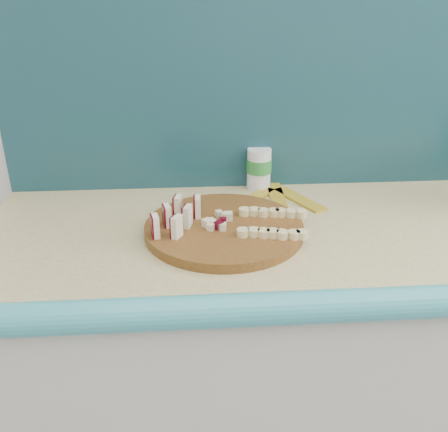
% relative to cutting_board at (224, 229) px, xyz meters
% --- Properties ---
extents(kitchen_counter, '(2.20, 0.63, 0.91)m').
position_rel_cutting_board_xyz_m(kitchen_counter, '(0.55, 0.01, -0.46)').
color(kitchen_counter, beige).
rests_on(kitchen_counter, ground).
extents(backsplash, '(2.20, 0.02, 0.50)m').
position_rel_cutting_board_xyz_m(backsplash, '(0.55, 0.29, 0.24)').
color(backsplash, teal).
rests_on(backsplash, kitchen_counter).
extents(cutting_board, '(0.41, 0.41, 0.02)m').
position_rel_cutting_board_xyz_m(cutting_board, '(0.00, 0.00, 0.00)').
color(cutting_board, '#4D2A10').
rests_on(cutting_board, kitchen_counter).
extents(apple_wedges, '(0.11, 0.14, 0.05)m').
position_rel_cutting_board_xyz_m(apple_wedges, '(-0.10, -0.00, 0.04)').
color(apple_wedges, beige).
rests_on(apple_wedges, cutting_board).
extents(apple_chunks, '(0.05, 0.06, 0.02)m').
position_rel_cutting_board_xyz_m(apple_chunks, '(-0.02, 0.00, 0.02)').
color(apple_chunks, beige).
rests_on(apple_chunks, cutting_board).
extents(banana_slices, '(0.17, 0.15, 0.02)m').
position_rel_cutting_board_xyz_m(banana_slices, '(0.11, -0.02, 0.02)').
color(banana_slices, '#DDC787').
rests_on(banana_slices, cutting_board).
extents(canister, '(0.07, 0.07, 0.11)m').
position_rel_cutting_board_xyz_m(canister, '(0.11, 0.27, 0.05)').
color(canister, white).
rests_on(canister, kitchen_counter).
extents(banana_peel, '(0.24, 0.20, 0.01)m').
position_rel_cutting_board_xyz_m(banana_peel, '(0.15, 0.18, -0.01)').
color(banana_peel, gold).
rests_on(banana_peel, kitchen_counter).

